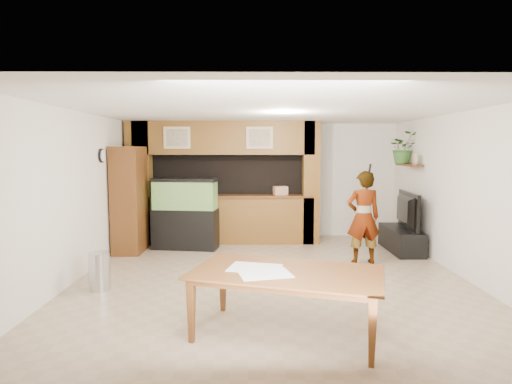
{
  "coord_description": "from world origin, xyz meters",
  "views": [
    {
      "loc": [
        -0.29,
        -6.61,
        2.0
      ],
      "look_at": [
        -0.24,
        0.6,
        1.29
      ],
      "focal_mm": 30.0,
      "sensor_mm": 36.0,
      "label": 1
    }
  ],
  "objects_px": {
    "aquarium": "(185,214)",
    "television": "(402,210)",
    "dining_table": "(286,304)",
    "person": "(363,217)",
    "pantry_cabinet": "(129,200)"
  },
  "relations": [
    {
      "from": "television",
      "to": "dining_table",
      "type": "height_order",
      "value": "television"
    },
    {
      "from": "pantry_cabinet",
      "to": "person",
      "type": "bearing_deg",
      "value": -11.35
    },
    {
      "from": "aquarium",
      "to": "person",
      "type": "relative_size",
      "value": 0.88
    },
    {
      "from": "person",
      "to": "dining_table",
      "type": "xyz_separation_m",
      "value": [
        -1.6,
        -2.99,
        -0.46
      ]
    },
    {
      "from": "aquarium",
      "to": "television",
      "type": "relative_size",
      "value": 1.14
    },
    {
      "from": "dining_table",
      "to": "person",
      "type": "bearing_deg",
      "value": 78.76
    },
    {
      "from": "aquarium",
      "to": "dining_table",
      "type": "xyz_separation_m",
      "value": [
        1.72,
        -4.13,
        -0.35
      ]
    },
    {
      "from": "pantry_cabinet",
      "to": "television",
      "type": "height_order",
      "value": "pantry_cabinet"
    },
    {
      "from": "pantry_cabinet",
      "to": "dining_table",
      "type": "relative_size",
      "value": 1.02
    },
    {
      "from": "television",
      "to": "dining_table",
      "type": "xyz_separation_m",
      "value": [
        -2.59,
        -3.88,
        -0.47
      ]
    },
    {
      "from": "pantry_cabinet",
      "to": "dining_table",
      "type": "xyz_separation_m",
      "value": [
        2.76,
        -3.87,
        -0.68
      ]
    },
    {
      "from": "pantry_cabinet",
      "to": "aquarium",
      "type": "relative_size",
      "value": 1.44
    },
    {
      "from": "person",
      "to": "television",
      "type": "bearing_deg",
      "value": -141.84
    },
    {
      "from": "pantry_cabinet",
      "to": "dining_table",
      "type": "height_order",
      "value": "pantry_cabinet"
    },
    {
      "from": "television",
      "to": "person",
      "type": "bearing_deg",
      "value": 135.82
    }
  ]
}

